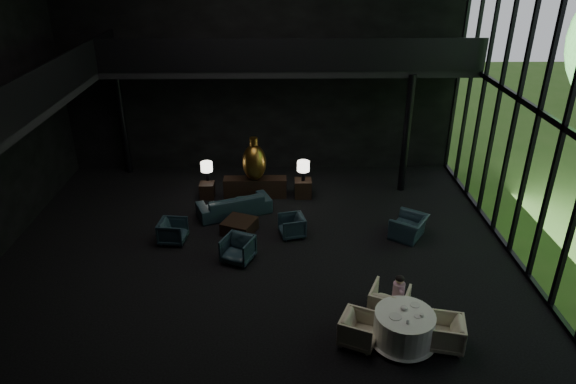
{
  "coord_description": "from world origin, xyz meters",
  "views": [
    {
      "loc": [
        0.62,
        -11.96,
        7.71
      ],
      "look_at": [
        0.83,
        0.5,
        1.63
      ],
      "focal_mm": 32.0,
      "sensor_mm": 36.0,
      "label": 1
    }
  ],
  "objects_px": {
    "console": "(255,187)",
    "side_table_left": "(207,190)",
    "side_table_right": "(303,188)",
    "lounge_armchair_south": "(238,248)",
    "table_lamp_left": "(207,167)",
    "coffee_table": "(239,226)",
    "dining_chair_east": "(445,332)",
    "dining_table": "(403,330)",
    "dining_chair_north": "(389,300)",
    "child": "(399,287)",
    "lounge_armchair_east": "(292,226)",
    "bronze_urn": "(254,162)",
    "lounge_armchair_west": "(173,231)",
    "table_lamp_right": "(303,167)",
    "dining_chair_west": "(359,329)",
    "sofa": "(234,200)",
    "window_armchair": "(409,224)"
  },
  "relations": [
    {
      "from": "console",
      "to": "child",
      "type": "relative_size",
      "value": 3.59
    },
    {
      "from": "side_table_right",
      "to": "lounge_armchair_west",
      "type": "distance_m",
      "value": 4.76
    },
    {
      "from": "sofa",
      "to": "dining_chair_north",
      "type": "xyz_separation_m",
      "value": [
        3.9,
        -4.97,
        -0.04
      ]
    },
    {
      "from": "table_lamp_left",
      "to": "lounge_armchair_south",
      "type": "height_order",
      "value": "table_lamp_left"
    },
    {
      "from": "console",
      "to": "bronze_urn",
      "type": "relative_size",
      "value": 1.44
    },
    {
      "from": "child",
      "to": "lounge_armchair_east",
      "type": "bearing_deg",
      "value": -56.5
    },
    {
      "from": "table_lamp_right",
      "to": "dining_chair_west",
      "type": "bearing_deg",
      "value": -82.8
    },
    {
      "from": "lounge_armchair_east",
      "to": "dining_chair_east",
      "type": "bearing_deg",
      "value": 21.29
    },
    {
      "from": "lounge_armchair_south",
      "to": "dining_chair_east",
      "type": "xyz_separation_m",
      "value": [
        4.58,
        -3.32,
        -0.02
      ]
    },
    {
      "from": "side_table_right",
      "to": "table_lamp_right",
      "type": "xyz_separation_m",
      "value": [
        0.0,
        -0.05,
        0.79
      ]
    },
    {
      "from": "lounge_armchair_south",
      "to": "table_lamp_right",
      "type": "bearing_deg",
      "value": 86.87
    },
    {
      "from": "dining_table",
      "to": "dining_chair_east",
      "type": "relative_size",
      "value": 1.96
    },
    {
      "from": "lounge_armchair_south",
      "to": "lounge_armchair_east",
      "type": "bearing_deg",
      "value": 64.52
    },
    {
      "from": "table_lamp_left",
      "to": "coffee_table",
      "type": "distance_m",
      "value": 2.94
    },
    {
      "from": "table_lamp_left",
      "to": "dining_table",
      "type": "xyz_separation_m",
      "value": [
        5.02,
        -7.27,
        -0.66
      ]
    },
    {
      "from": "lounge_armchair_east",
      "to": "dining_chair_north",
      "type": "relative_size",
      "value": 0.73
    },
    {
      "from": "coffee_table",
      "to": "lounge_armchair_east",
      "type": "bearing_deg",
      "value": -9.16
    },
    {
      "from": "table_lamp_right",
      "to": "lounge_armchair_west",
      "type": "relative_size",
      "value": 0.96
    },
    {
      "from": "console",
      "to": "dining_table",
      "type": "bearing_deg",
      "value": -64.22
    },
    {
      "from": "bronze_urn",
      "to": "child",
      "type": "relative_size",
      "value": 2.49
    },
    {
      "from": "window_armchair",
      "to": "child",
      "type": "distance_m",
      "value": 3.56
    },
    {
      "from": "lounge_armchair_west",
      "to": "dining_chair_west",
      "type": "distance_m",
      "value": 6.3
    },
    {
      "from": "dining_chair_north",
      "to": "dining_chair_east",
      "type": "relative_size",
      "value": 1.22
    },
    {
      "from": "console",
      "to": "lounge_armchair_east",
      "type": "xyz_separation_m",
      "value": [
        1.16,
        -2.61,
        -0.01
      ]
    },
    {
      "from": "coffee_table",
      "to": "dining_chair_west",
      "type": "height_order",
      "value": "dining_chair_west"
    },
    {
      "from": "table_lamp_right",
      "to": "dining_chair_east",
      "type": "height_order",
      "value": "table_lamp_right"
    },
    {
      "from": "table_lamp_left",
      "to": "dining_chair_east",
      "type": "distance_m",
      "value": 9.46
    },
    {
      "from": "console",
      "to": "dining_chair_west",
      "type": "bearing_deg",
      "value": -70.68
    },
    {
      "from": "bronze_urn",
      "to": "window_armchair",
      "type": "xyz_separation_m",
      "value": [
        4.53,
        -2.66,
        -0.87
      ]
    },
    {
      "from": "side_table_right",
      "to": "lounge_armchair_south",
      "type": "relative_size",
      "value": 0.78
    },
    {
      "from": "bronze_urn",
      "to": "child",
      "type": "height_order",
      "value": "bronze_urn"
    },
    {
      "from": "side_table_left",
      "to": "dining_table",
      "type": "height_order",
      "value": "dining_table"
    },
    {
      "from": "lounge_armchair_east",
      "to": "coffee_table",
      "type": "distance_m",
      "value": 1.56
    },
    {
      "from": "table_lamp_left",
      "to": "dining_chair_west",
      "type": "distance_m",
      "value": 8.36
    },
    {
      "from": "lounge_armchair_south",
      "to": "child",
      "type": "bearing_deg",
      "value": -7.09
    },
    {
      "from": "sofa",
      "to": "lounge_armchair_south",
      "type": "bearing_deg",
      "value": 74.84
    },
    {
      "from": "console",
      "to": "side_table_left",
      "type": "bearing_deg",
      "value": -177.54
    },
    {
      "from": "side_table_right",
      "to": "window_armchair",
      "type": "relative_size",
      "value": 0.64
    },
    {
      "from": "lounge_armchair_west",
      "to": "dining_chair_east",
      "type": "xyz_separation_m",
      "value": [
        6.49,
        -4.32,
        0.01
      ]
    },
    {
      "from": "lounge_armchair_west",
      "to": "window_armchair",
      "type": "relative_size",
      "value": 0.74
    },
    {
      "from": "dining_table",
      "to": "dining_chair_north",
      "type": "height_order",
      "value": "dining_chair_north"
    },
    {
      "from": "table_lamp_right",
      "to": "sofa",
      "type": "distance_m",
      "value": 2.57
    },
    {
      "from": "side_table_left",
      "to": "coffee_table",
      "type": "bearing_deg",
      "value": -61.91
    },
    {
      "from": "bronze_urn",
      "to": "table_lamp_right",
      "type": "distance_m",
      "value": 1.61
    },
    {
      "from": "lounge_armchair_east",
      "to": "dining_chair_west",
      "type": "distance_m",
      "value": 4.66
    },
    {
      "from": "sofa",
      "to": "coffee_table",
      "type": "distance_m",
      "value": 1.19
    },
    {
      "from": "console",
      "to": "side_table_right",
      "type": "relative_size",
      "value": 3.44
    },
    {
      "from": "dining_chair_east",
      "to": "dining_chair_west",
      "type": "bearing_deg",
      "value": -81.23
    },
    {
      "from": "side_table_left",
      "to": "side_table_right",
      "type": "bearing_deg",
      "value": 0.47
    },
    {
      "from": "dining_table",
      "to": "lounge_armchair_west",
      "type": "bearing_deg",
      "value": 143.32
    }
  ]
}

